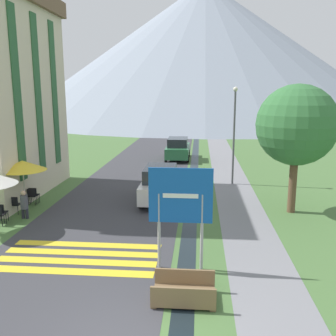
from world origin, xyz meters
TOP-DOWN VIEW (x-y plane):
  - ground_plane at (0.00, 20.00)m, footprint 160.00×160.00m
  - road at (-2.50, 30.00)m, footprint 6.40×60.00m
  - footpath at (3.60, 30.00)m, footprint 2.20×60.00m
  - drainage_channel at (1.20, 30.00)m, footprint 0.60×60.00m
  - crosswalk_marking at (-2.50, 4.30)m, footprint 5.44×2.54m
  - mountain_distant at (2.26, 76.87)m, footprint 79.98×79.98m
  - road_sign at (1.00, 3.75)m, footprint 1.99×0.11m
  - footbridge at (1.20, 1.91)m, footprint 1.70×1.10m
  - parked_car_near at (-0.40, 11.28)m, footprint 1.89×4.44m
  - parked_car_far at (-0.22, 23.32)m, footprint 1.94×4.42m
  - cafe_chair_far_right at (-6.71, 10.15)m, footprint 0.40×0.40m
  - cafe_chair_middle at (-6.87, 8.52)m, footprint 0.40×0.40m
  - cafe_chair_far_left at (-6.71, 10.00)m, footprint 0.40×0.40m
  - cafe_chair_near_right at (-6.91, 7.37)m, footprint 0.40×0.40m
  - cafe_umbrella_middle_yellow at (-6.68, 9.18)m, footprint 2.20×2.20m
  - person_seated_far at (-6.15, 7.99)m, footprint 0.32×0.32m
  - streetlamp at (3.60, 15.21)m, footprint 0.28×0.28m
  - tree_by_path at (5.91, 9.95)m, footprint 3.66×3.66m

SIDE VIEW (x-z plane):
  - ground_plane at x=0.00m, z-range 0.00..0.00m
  - drainage_channel at x=1.20m, z-range 0.00..0.00m
  - road at x=-2.50m, z-range 0.00..0.01m
  - footpath at x=3.60m, z-range 0.00..0.01m
  - crosswalk_marking at x=-2.50m, z-range 0.00..0.01m
  - footbridge at x=1.20m, z-range -0.10..0.55m
  - cafe_chair_far_right at x=-6.71m, z-range 0.09..0.94m
  - cafe_chair_middle at x=-6.87m, z-range 0.09..0.94m
  - cafe_chair_far_left at x=-6.71m, z-range 0.09..0.94m
  - cafe_chair_near_right at x=-6.91m, z-range 0.09..0.94m
  - person_seated_far at x=-6.15m, z-range 0.07..1.35m
  - parked_car_near at x=-0.40m, z-range 0.00..1.82m
  - parked_car_far at x=-0.22m, z-range 0.00..1.82m
  - road_sign at x=1.00m, z-range 0.52..3.82m
  - cafe_umbrella_middle_yellow at x=-6.68m, z-range 0.97..3.38m
  - streetlamp at x=3.60m, z-range 0.49..6.34m
  - tree_by_path at x=5.91m, z-range 1.11..7.04m
  - mountain_distant at x=2.26m, z-range 0.00..28.11m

